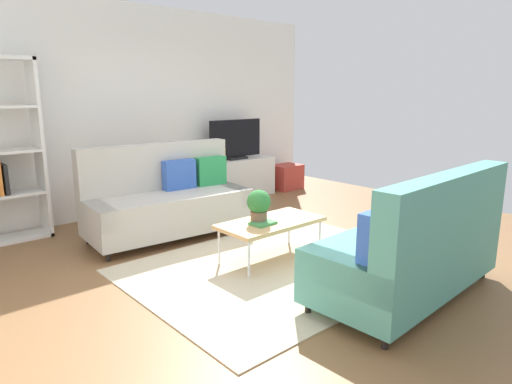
{
  "coord_description": "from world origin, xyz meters",
  "views": [
    {
      "loc": [
        -3.0,
        -3.21,
        1.71
      ],
      "look_at": [
        0.13,
        0.35,
        0.65
      ],
      "focal_mm": 31.37,
      "sensor_mm": 36.0,
      "label": 1
    }
  ],
  "objects_px": {
    "tv": "(236,140)",
    "storage_trunk": "(286,177)",
    "couch_green": "(413,248)",
    "potted_plant": "(259,205)",
    "vase_0": "(204,158)",
    "vase_1": "(212,157)",
    "couch_beige": "(167,200)",
    "bottle_0": "(224,154)",
    "tv_console": "(235,178)",
    "table_book_0": "(263,223)",
    "coffee_table": "(271,223)"
  },
  "relations": [
    {
      "from": "couch_beige",
      "to": "coffee_table",
      "type": "bearing_deg",
      "value": 109.46
    },
    {
      "from": "tv",
      "to": "bottle_0",
      "type": "distance_m",
      "value": 0.33
    },
    {
      "from": "couch_beige",
      "to": "tv_console",
      "type": "xyz_separation_m",
      "value": [
        1.88,
        1.04,
        -0.13
      ]
    },
    {
      "from": "couch_green",
      "to": "vase_0",
      "type": "xyz_separation_m",
      "value": [
        0.64,
        3.94,
        0.27
      ]
    },
    {
      "from": "couch_green",
      "to": "vase_0",
      "type": "relative_size",
      "value": 14.43
    },
    {
      "from": "tv",
      "to": "storage_trunk",
      "type": "relative_size",
      "value": 1.92
    },
    {
      "from": "coffee_table",
      "to": "tv",
      "type": "relative_size",
      "value": 1.1
    },
    {
      "from": "couch_beige",
      "to": "tv",
      "type": "relative_size",
      "value": 1.96
    },
    {
      "from": "tv_console",
      "to": "potted_plant",
      "type": "bearing_deg",
      "value": -124.14
    },
    {
      "from": "couch_green",
      "to": "coffee_table",
      "type": "height_order",
      "value": "couch_green"
    },
    {
      "from": "couch_green",
      "to": "tv_console",
      "type": "bearing_deg",
      "value": 70.37
    },
    {
      "from": "tv_console",
      "to": "table_book_0",
      "type": "xyz_separation_m",
      "value": [
        -1.65,
        -2.5,
        0.11
      ]
    },
    {
      "from": "tv_console",
      "to": "storage_trunk",
      "type": "relative_size",
      "value": 2.69
    },
    {
      "from": "couch_green",
      "to": "bottle_0",
      "type": "bearing_deg",
      "value": 73.8
    },
    {
      "from": "coffee_table",
      "to": "bottle_0",
      "type": "bearing_deg",
      "value": 62.78
    },
    {
      "from": "storage_trunk",
      "to": "vase_1",
      "type": "relative_size",
      "value": 4.17
    },
    {
      "from": "storage_trunk",
      "to": "bottle_0",
      "type": "distance_m",
      "value": 1.46
    },
    {
      "from": "vase_1",
      "to": "bottle_0",
      "type": "distance_m",
      "value": 0.2
    },
    {
      "from": "vase_0",
      "to": "bottle_0",
      "type": "distance_m",
      "value": 0.33
    },
    {
      "from": "vase_0",
      "to": "vase_1",
      "type": "bearing_deg",
      "value": 0.0
    },
    {
      "from": "couch_beige",
      "to": "couch_green",
      "type": "height_order",
      "value": "same"
    },
    {
      "from": "couch_green",
      "to": "potted_plant",
      "type": "bearing_deg",
      "value": 103.97
    },
    {
      "from": "couch_green",
      "to": "tv_console",
      "type": "relative_size",
      "value": 1.38
    },
    {
      "from": "coffee_table",
      "to": "tv_console",
      "type": "distance_m",
      "value": 2.89
    },
    {
      "from": "storage_trunk",
      "to": "tv_console",
      "type": "bearing_deg",
      "value": 174.81
    },
    {
      "from": "bottle_0",
      "to": "couch_green",
      "type": "bearing_deg",
      "value": -103.99
    },
    {
      "from": "couch_green",
      "to": "tv_console",
      "type": "height_order",
      "value": "couch_green"
    },
    {
      "from": "table_book_0",
      "to": "vase_0",
      "type": "xyz_separation_m",
      "value": [
        1.07,
        2.55,
        0.27
      ]
    },
    {
      "from": "tv_console",
      "to": "potted_plant",
      "type": "distance_m",
      "value": 2.94
    },
    {
      "from": "storage_trunk",
      "to": "vase_0",
      "type": "xyz_separation_m",
      "value": [
        -1.68,
        0.15,
        0.49
      ]
    },
    {
      "from": "couch_beige",
      "to": "bottle_0",
      "type": "xyz_separation_m",
      "value": [
        1.62,
        1.0,
        0.3
      ]
    },
    {
      "from": "potted_plant",
      "to": "vase_1",
      "type": "distance_m",
      "value": 2.75
    },
    {
      "from": "coffee_table",
      "to": "tv_console",
      "type": "bearing_deg",
      "value": 58.54
    },
    {
      "from": "coffee_table",
      "to": "storage_trunk",
      "type": "height_order",
      "value": "storage_trunk"
    },
    {
      "from": "coffee_table",
      "to": "bottle_0",
      "type": "relative_size",
      "value": 5.35
    },
    {
      "from": "couch_beige",
      "to": "potted_plant",
      "type": "relative_size",
      "value": 5.81
    },
    {
      "from": "potted_plant",
      "to": "vase_1",
      "type": "height_order",
      "value": "vase_1"
    },
    {
      "from": "tv",
      "to": "vase_0",
      "type": "height_order",
      "value": "tv"
    },
    {
      "from": "couch_green",
      "to": "vase_0",
      "type": "distance_m",
      "value": 4.0
    },
    {
      "from": "couch_green",
      "to": "bottle_0",
      "type": "height_order",
      "value": "couch_green"
    },
    {
      "from": "vase_1",
      "to": "potted_plant",
      "type": "bearing_deg",
      "value": -116.06
    },
    {
      "from": "tv_console",
      "to": "tv",
      "type": "relative_size",
      "value": 1.4
    },
    {
      "from": "coffee_table",
      "to": "bottle_0",
      "type": "distance_m",
      "value": 2.75
    },
    {
      "from": "coffee_table",
      "to": "vase_1",
      "type": "bearing_deg",
      "value": 66.86
    },
    {
      "from": "couch_green",
      "to": "coffee_table",
      "type": "relative_size",
      "value": 1.76
    },
    {
      "from": "coffee_table",
      "to": "vase_1",
      "type": "relative_size",
      "value": 8.83
    },
    {
      "from": "couch_green",
      "to": "storage_trunk",
      "type": "height_order",
      "value": "couch_green"
    },
    {
      "from": "storage_trunk",
      "to": "bottle_0",
      "type": "relative_size",
      "value": 2.53
    },
    {
      "from": "storage_trunk",
      "to": "vase_1",
      "type": "xyz_separation_m",
      "value": [
        -1.53,
        0.15,
        0.48
      ]
    },
    {
      "from": "vase_0",
      "to": "vase_1",
      "type": "distance_m",
      "value": 0.15
    }
  ]
}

